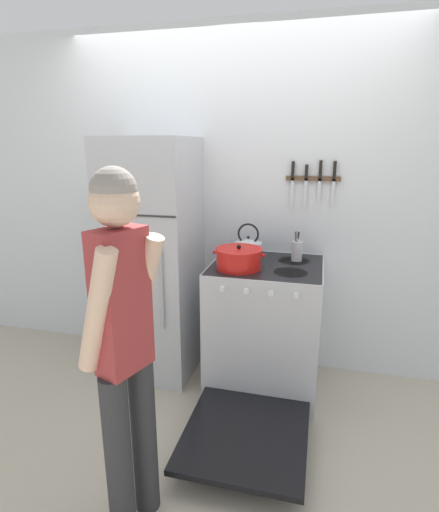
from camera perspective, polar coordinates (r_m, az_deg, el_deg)
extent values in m
plane|color=#B2A893|center=(3.47, 2.02, -13.94)|extent=(14.00, 14.00, 0.00)
cube|color=silver|center=(3.08, 2.37, 7.45)|extent=(10.00, 0.06, 2.55)
cube|color=#B7BABF|center=(3.01, -9.37, -0.55)|extent=(0.61, 0.61, 1.77)
cube|color=#2D2D2D|center=(2.66, -12.36, 5.72)|extent=(0.60, 0.01, 0.01)
cylinder|color=#B2B5BA|center=(2.70, -8.26, -4.83)|extent=(0.02, 0.02, 0.57)
cube|color=silver|center=(2.91, 6.50, -9.93)|extent=(0.75, 0.69, 0.92)
cube|color=black|center=(2.75, 6.79, -1.40)|extent=(0.74, 0.68, 0.02)
cube|color=black|center=(2.63, 5.50, -13.05)|extent=(0.65, 0.05, 0.70)
cylinder|color=black|center=(2.64, 2.74, -1.85)|extent=(0.22, 0.22, 0.01)
cylinder|color=black|center=(2.60, 10.09, -2.38)|extent=(0.22, 0.22, 0.01)
cylinder|color=black|center=(2.90, 3.84, -0.26)|extent=(0.22, 0.22, 0.01)
cylinder|color=black|center=(2.86, 10.53, -0.71)|extent=(0.22, 0.22, 0.01)
cylinder|color=silver|center=(2.47, 0.40, -4.72)|extent=(0.04, 0.02, 0.04)
cylinder|color=silver|center=(2.44, 3.85, -5.01)|extent=(0.04, 0.02, 0.04)
cylinder|color=silver|center=(2.42, 7.37, -5.29)|extent=(0.04, 0.02, 0.04)
cylinder|color=silver|center=(2.41, 10.95, -5.56)|extent=(0.04, 0.02, 0.04)
cube|color=black|center=(2.50, 3.72, -24.15)|extent=(0.69, 0.74, 0.04)
cube|color=#99999E|center=(2.85, 6.23, -11.49)|extent=(0.61, 0.38, 0.01)
cylinder|color=red|center=(2.62, 2.76, -0.56)|extent=(0.29, 0.29, 0.12)
cylinder|color=red|center=(2.60, 2.78, 0.88)|extent=(0.31, 0.31, 0.02)
sphere|color=black|center=(2.60, 2.78, 1.33)|extent=(0.03, 0.03, 0.03)
cylinder|color=red|center=(2.65, -0.60, 0.54)|extent=(0.03, 0.02, 0.02)
cylinder|color=red|center=(2.58, 6.22, 0.08)|extent=(0.03, 0.02, 0.02)
cylinder|color=silver|center=(2.88, 4.08, 0.85)|extent=(0.20, 0.20, 0.11)
cone|color=silver|center=(2.86, 4.11, 2.20)|extent=(0.19, 0.19, 0.03)
sphere|color=black|center=(2.86, 4.12, 2.67)|extent=(0.02, 0.02, 0.02)
cone|color=silver|center=(2.86, 5.97, 0.94)|extent=(0.11, 0.03, 0.09)
torus|color=black|center=(2.85, 4.13, 3.16)|extent=(0.16, 0.01, 0.16)
cylinder|color=#B7BABF|center=(2.85, 10.99, 0.69)|extent=(0.07, 0.07, 0.14)
cylinder|color=#9E7547|center=(2.84, 11.21, 1.64)|extent=(0.03, 0.03, 0.18)
cylinder|color=#232326|center=(2.84, 11.06, 1.70)|extent=(0.03, 0.05, 0.18)
cylinder|color=#B2B5BA|center=(2.82, 11.16, 1.97)|extent=(0.04, 0.02, 0.22)
cylinder|color=#4C4C51|center=(2.83, 10.85, 1.63)|extent=(0.03, 0.03, 0.18)
cylinder|color=#2D2D30|center=(1.99, -14.21, -26.17)|extent=(0.12, 0.12, 0.80)
cylinder|color=#2D2D30|center=(2.07, -10.72, -23.98)|extent=(0.12, 0.12, 0.80)
cube|color=#9E3333|center=(1.66, -13.83, -6.34)|extent=(0.19, 0.25, 0.60)
cylinder|color=beige|center=(1.59, -17.09, -7.66)|extent=(0.25, 0.15, 0.53)
cylinder|color=beige|center=(1.74, -10.87, -5.12)|extent=(0.25, 0.15, 0.53)
sphere|color=beige|center=(1.56, -14.79, 7.51)|extent=(0.19, 0.19, 0.19)
sphere|color=gray|center=(1.56, -14.91, 9.10)|extent=(0.18, 0.18, 0.18)
cube|color=brown|center=(2.95, 13.21, 10.73)|extent=(0.38, 0.02, 0.03)
cube|color=silver|center=(2.96, 10.29, 8.78)|extent=(0.02, 0.00, 0.22)
cube|color=black|center=(2.94, 10.45, 12.02)|extent=(0.02, 0.02, 0.12)
cube|color=silver|center=(2.95, 12.15, 8.73)|extent=(0.02, 0.00, 0.21)
cube|color=black|center=(2.94, 12.32, 11.71)|extent=(0.02, 0.02, 0.10)
cube|color=silver|center=(2.95, 14.05, 9.16)|extent=(0.02, 0.00, 0.15)
cube|color=black|center=(2.93, 14.23, 11.88)|extent=(0.02, 0.02, 0.13)
cube|color=silver|center=(2.95, 15.89, 8.72)|extent=(0.02, 0.00, 0.19)
cube|color=black|center=(2.93, 16.12, 11.71)|extent=(0.02, 0.02, 0.12)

